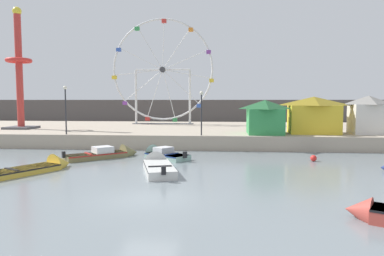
% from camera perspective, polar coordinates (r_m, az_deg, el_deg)
% --- Properties ---
extents(ground_plane, '(240.00, 240.00, 0.00)m').
position_cam_1_polar(ground_plane, '(15.76, -7.07, -11.31)').
color(ground_plane, slate).
extents(quay_promenade, '(110.00, 20.03, 1.28)m').
position_cam_1_polar(quay_promenade, '(39.86, 0.22, -0.75)').
color(quay_promenade, tan).
rests_on(quay_promenade, ground_plane).
extents(distant_town_skyline, '(140.00, 3.00, 4.40)m').
position_cam_1_polar(distant_town_skyline, '(62.89, 1.90, 2.59)').
color(distant_town_skyline, '#564C47').
rests_on(distant_town_skyline, ground_plane).
extents(motorboat_olive_wood, '(5.20, 4.79, 1.44)m').
position_cam_1_polar(motorboat_olive_wood, '(27.27, -13.16, -4.10)').
color(motorboat_olive_wood, olive).
rests_on(motorboat_olive_wood, ground_plane).
extents(motorboat_pale_grey, '(3.00, 5.59, 1.50)m').
position_cam_1_polar(motorboat_pale_grey, '(21.93, -5.69, -6.09)').
color(motorboat_pale_grey, silver).
rests_on(motorboat_pale_grey, ground_plane).
extents(motorboat_mustard_yellow, '(3.99, 5.56, 1.49)m').
position_cam_1_polar(motorboat_mustard_yellow, '(23.43, -23.36, -5.93)').
color(motorboat_mustard_yellow, gold).
rests_on(motorboat_mustard_yellow, ground_plane).
extents(motorboat_seafoam, '(4.28, 3.76, 1.50)m').
position_cam_1_polar(motorboat_seafoam, '(26.46, -5.35, -4.28)').
color(motorboat_seafoam, '#93BCAD').
rests_on(motorboat_seafoam, ground_plane).
extents(ferris_wheel_white_frame, '(13.05, 1.20, 13.34)m').
position_cam_1_polar(ferris_wheel_white_frame, '(45.18, -4.80, 9.17)').
color(ferris_wheel_white_frame, silver).
rests_on(ferris_wheel_white_frame, quay_promenade).
extents(drop_tower_red_tower, '(2.80, 2.80, 12.74)m').
position_cam_1_polar(drop_tower_red_tower, '(41.66, -26.25, 7.82)').
color(drop_tower_red_tower, '#BC332D').
rests_on(drop_tower_red_tower, quay_promenade).
extents(carnival_booth_yellow_awning, '(4.95, 3.77, 3.35)m').
position_cam_1_polar(carnival_booth_yellow_awning, '(33.89, 19.15, 2.11)').
color(carnival_booth_yellow_awning, yellow).
rests_on(carnival_booth_yellow_awning, quay_promenade).
extents(carnival_booth_white_ticket, '(3.27, 2.76, 3.45)m').
position_cam_1_polar(carnival_booth_white_ticket, '(35.19, 26.71, 2.03)').
color(carnival_booth_white_ticket, silver).
rests_on(carnival_booth_white_ticket, quay_promenade).
extents(carnival_booth_green_kiosk, '(3.41, 3.88, 3.06)m').
position_cam_1_polar(carnival_booth_green_kiosk, '(32.19, 11.78, 1.88)').
color(carnival_booth_green_kiosk, '#33934C').
rests_on(carnival_booth_green_kiosk, quay_promenade).
extents(promenade_lamp_near, '(0.32, 0.32, 4.30)m').
position_cam_1_polar(promenade_lamp_near, '(33.08, -19.86, 3.83)').
color(promenade_lamp_near, '#2D2D33').
rests_on(promenade_lamp_near, quay_promenade).
extents(promenade_lamp_far, '(0.32, 0.32, 3.81)m').
position_cam_1_polar(promenade_lamp_far, '(30.27, 1.55, 3.54)').
color(promenade_lamp_far, '#2D2D33').
rests_on(promenade_lamp_far, quay_promenade).
extents(mooring_buoy_orange, '(0.44, 0.44, 0.44)m').
position_cam_1_polar(mooring_buoy_orange, '(26.27, 19.14, -4.66)').
color(mooring_buoy_orange, red).
rests_on(mooring_buoy_orange, ground_plane).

